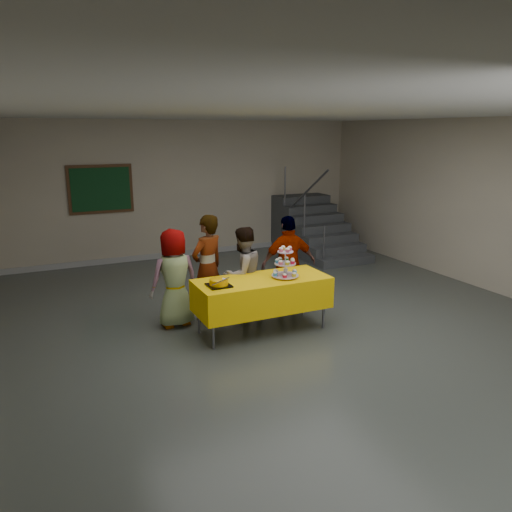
{
  "coord_description": "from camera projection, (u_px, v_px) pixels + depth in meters",
  "views": [
    {
      "loc": [
        -3.35,
        -5.7,
        2.77
      ],
      "look_at": [
        -0.47,
        0.48,
        1.05
      ],
      "focal_mm": 35.0,
      "sensor_mm": 36.0,
      "label": 1
    }
  ],
  "objects": [
    {
      "name": "room_shell",
      "position": [
        303.0,
        181.0,
        6.56
      ],
      "size": [
        10.0,
        10.04,
        3.02
      ],
      "color": "#4C514C",
      "rests_on": "ground"
    },
    {
      "name": "bake_table",
      "position": [
        262.0,
        293.0,
        6.98
      ],
      "size": [
        1.88,
        0.78,
        0.77
      ],
      "color": "#595960",
      "rests_on": "ground"
    },
    {
      "name": "cupcake_stand",
      "position": [
        285.0,
        265.0,
        6.95
      ],
      "size": [
        0.38,
        0.38,
        0.44
      ],
      "color": "silver",
      "rests_on": "bake_table"
    },
    {
      "name": "schoolchild_c",
      "position": [
        243.0,
        274.0,
        7.38
      ],
      "size": [
        0.82,
        0.72,
        1.41
      ],
      "primitive_type": "imported",
      "rotation": [
        0.0,
        0.0,
        3.45
      ],
      "color": "slate",
      "rests_on": "ground"
    },
    {
      "name": "schoolchild_d",
      "position": [
        289.0,
        264.0,
        7.74
      ],
      "size": [
        0.92,
        0.46,
        1.51
      ],
      "primitive_type": "imported",
      "rotation": [
        0.0,
        0.0,
        3.03
      ],
      "color": "slate",
      "rests_on": "ground"
    },
    {
      "name": "schoolchild_b",
      "position": [
        208.0,
        268.0,
        7.39
      ],
      "size": [
        0.69,
        0.59,
        1.59
      ],
      "primitive_type": "imported",
      "rotation": [
        0.0,
        0.0,
        3.58
      ],
      "color": "slate",
      "rests_on": "ground"
    },
    {
      "name": "noticeboard",
      "position": [
        101.0,
        189.0,
        10.25
      ],
      "size": [
        1.3,
        0.05,
        1.0
      ],
      "color": "#472B16",
      "rests_on": "ground"
    },
    {
      "name": "staircase",
      "position": [
        312.0,
        231.0,
        11.68
      ],
      "size": [
        1.3,
        2.4,
        2.04
      ],
      "color": "#424447",
      "rests_on": "ground"
    },
    {
      "name": "schoolchild_a",
      "position": [
        174.0,
        278.0,
        7.14
      ],
      "size": [
        0.75,
        0.53,
        1.43
      ],
      "primitive_type": "imported",
      "rotation": [
        0.0,
        0.0,
        3.25
      ],
      "color": "slate",
      "rests_on": "ground"
    },
    {
      "name": "bear_cake",
      "position": [
        219.0,
        282.0,
        6.59
      ],
      "size": [
        0.32,
        0.36,
        0.12
      ],
      "color": "black",
      "rests_on": "bake_table"
    }
  ]
}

